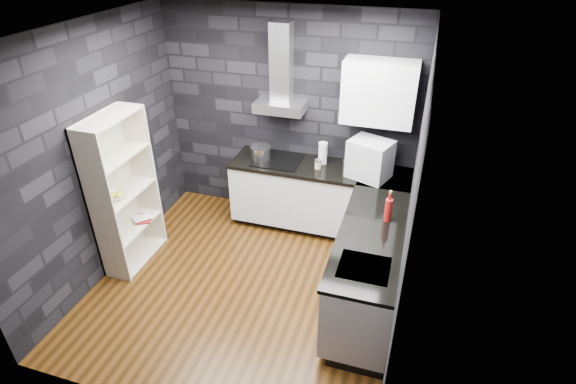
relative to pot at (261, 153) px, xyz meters
The scene contains 28 objects.
ground 1.64m from the pot, 78.52° to the right, with size 3.20×3.20×0.00m, color #48290D.
ceiling 2.16m from the pot, 78.52° to the right, with size 3.20×3.20×0.00m, color white.
wall_back 0.56m from the pot, 52.79° to the left, with size 3.20×0.05×2.70m, color black.
wall_front 2.94m from the pot, 84.88° to the right, with size 3.20×0.05×2.70m, color black.
wall_left 1.91m from the pot, 136.79° to the right, with size 0.05×3.20×2.70m, color black.
wall_right 2.31m from the pot, 34.22° to the right, with size 0.05×3.20×2.70m, color black.
toekick_back 1.21m from the pot, ahead, with size 2.18×0.50×0.10m, color black.
toekick_right 2.20m from the pot, 36.45° to the right, with size 0.50×1.78×0.10m, color black.
counter_back_cab 0.91m from the pot, ahead, with size 2.20×0.60×0.76m, color silver.
counter_right_cab 2.02m from the pot, 37.15° to the right, with size 0.60×1.80×0.76m, color silver.
counter_back_top 0.77m from the pot, ahead, with size 2.20×0.62×0.04m, color black.
counter_right_top 1.95m from the pot, 37.32° to the right, with size 0.62×1.80×0.04m, color black.
counter_corner_top 1.56m from the pot, ahead, with size 0.62×0.62×0.04m, color black.
hood_body 0.63m from the pot, 35.11° to the left, with size 0.60×0.34×0.12m, color #BABAC0.
hood_chimney 1.13m from the pot, 46.01° to the left, with size 0.24×0.20×0.90m, color #BABAC0.
upper_cabinet 1.62m from the pot, ahead, with size 0.80×0.35×0.70m, color white.
cooktop 0.23m from the pot, ahead, with size 0.58×0.50×0.01m, color black.
sink_rim 2.30m from the pot, 47.15° to the right, with size 0.44×0.40×0.01m, color #BABAC0.
pot is the anchor object (origin of this frame).
glass_vase 0.77m from the pot, ahead, with size 0.11×0.11×0.27m, color silver.
storage_jar 0.75m from the pot, ahead, with size 0.08×0.08×0.10m, color tan.
utensil_crock 1.09m from the pot, ahead, with size 0.11×0.11×0.14m, color #B5B5B9.
appliance_garage 1.36m from the pot, ahead, with size 0.46×0.35×0.46m, color silver.
red_bottle 1.90m from the pot, 28.57° to the right, with size 0.07×0.07×0.24m, color #A11513.
bookshelf 1.69m from the pot, 133.37° to the right, with size 0.34×0.80×1.80m, color beige.
fruit_bowl 1.78m from the pot, 130.81° to the right, with size 0.23×0.23×0.06m, color silver.
book_red 1.65m from the pot, 136.53° to the right, with size 0.17×0.02×0.23m, color maroon.
book_second 1.59m from the pot, 138.08° to the right, with size 0.16×0.02×0.21m, color #B2B2B2.
Camera 1 is at (1.55, -3.45, 3.46)m, focal length 28.00 mm.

